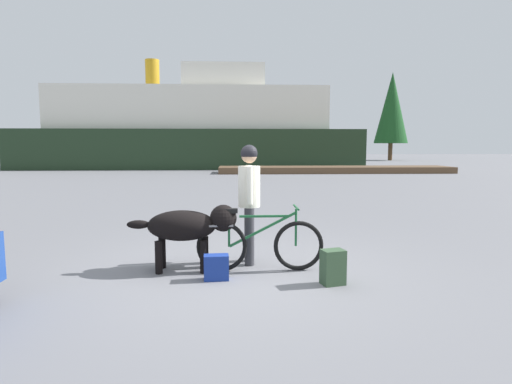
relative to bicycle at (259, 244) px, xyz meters
name	(u,v)px	position (x,y,z in m)	size (l,w,h in m)	color
ground_plane	(234,272)	(-0.35, -0.05, -0.38)	(160.00, 160.00, 0.00)	slate
bicycle	(259,244)	(0.00, 0.00, 0.00)	(1.76, 0.44, 0.90)	black
person_cyclist	(249,192)	(-0.13, 0.40, 0.68)	(0.32, 0.53, 1.75)	#333338
dog	(189,226)	(-0.97, 0.07, 0.25)	(1.51, 0.50, 0.92)	black
backpack	(333,267)	(0.89, -0.62, -0.16)	(0.28, 0.20, 0.44)	#334C33
handbag_pannier	(216,267)	(-0.58, -0.36, -0.22)	(0.32, 0.18, 0.33)	navy
dock_pier	(335,170)	(6.08, 21.05, -0.18)	(14.91, 2.70, 0.40)	brown
ferry_boat	(194,130)	(-3.68, 28.81, 2.60)	(25.99, 8.83, 8.54)	#1E331E
pine_tree_far_left	(138,114)	(-11.97, 45.81, 5.15)	(3.32, 3.32, 9.08)	#4C331E
pine_tree_center	(224,104)	(-1.63, 45.70, 6.33)	(4.21, 4.21, 11.17)	#4C331E
pine_tree_far_right	(392,108)	(18.14, 43.52, 5.78)	(3.92, 3.92, 10.32)	#4C331E
pine_tree_mid_back	(227,108)	(-1.39, 49.06, 6.20)	(4.40, 4.40, 10.96)	#4C331E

